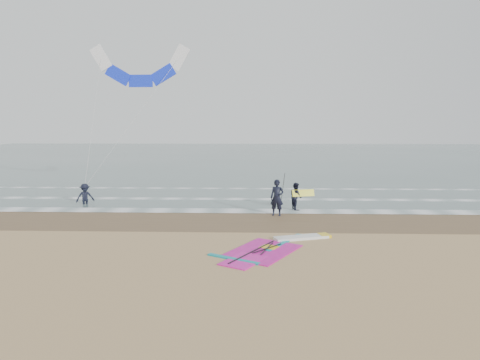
{
  "coord_description": "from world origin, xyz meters",
  "views": [
    {
      "loc": [
        -0.97,
        -15.3,
        4.89
      ],
      "look_at": [
        -1.63,
        5.0,
        2.2
      ],
      "focal_mm": 32.0,
      "sensor_mm": 36.0,
      "label": 1
    }
  ],
  "objects_px": {
    "person_walking": "(296,196)",
    "person_wading": "(85,191)",
    "surf_kite": "(140,70)",
    "windsurf_rig": "(275,247)",
    "person_standing": "(277,198)"
  },
  "relations": [
    {
      "from": "surf_kite",
      "to": "person_standing",
      "type": "bearing_deg",
      "value": -33.79
    },
    {
      "from": "windsurf_rig",
      "to": "surf_kite",
      "type": "distance_m",
      "value": 16.64
    },
    {
      "from": "person_wading",
      "to": "surf_kite",
      "type": "bearing_deg",
      "value": 19.94
    },
    {
      "from": "person_walking",
      "to": "person_wading",
      "type": "distance_m",
      "value": 12.66
    },
    {
      "from": "windsurf_rig",
      "to": "person_standing",
      "type": "bearing_deg",
      "value": 86.22
    },
    {
      "from": "person_standing",
      "to": "surf_kite",
      "type": "xyz_separation_m",
      "value": [
        -8.66,
        5.79,
        7.4
      ]
    },
    {
      "from": "person_standing",
      "to": "person_wading",
      "type": "height_order",
      "value": "person_standing"
    },
    {
      "from": "windsurf_rig",
      "to": "person_wading",
      "type": "relative_size",
      "value": 3.1
    },
    {
      "from": "windsurf_rig",
      "to": "surf_kite",
      "type": "xyz_separation_m",
      "value": [
        -8.26,
        11.79,
        8.34
      ]
    },
    {
      "from": "person_standing",
      "to": "person_walking",
      "type": "distance_m",
      "value": 1.94
    },
    {
      "from": "person_wading",
      "to": "surf_kite",
      "type": "height_order",
      "value": "surf_kite"
    },
    {
      "from": "windsurf_rig",
      "to": "person_wading",
      "type": "bearing_deg",
      "value": 141.7
    },
    {
      "from": "person_standing",
      "to": "surf_kite",
      "type": "relative_size",
      "value": 0.22
    },
    {
      "from": "windsurf_rig",
      "to": "person_standing",
      "type": "distance_m",
      "value": 6.09
    },
    {
      "from": "person_standing",
      "to": "person_walking",
      "type": "xyz_separation_m",
      "value": [
        1.16,
        1.55,
        -0.19
      ]
    }
  ]
}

